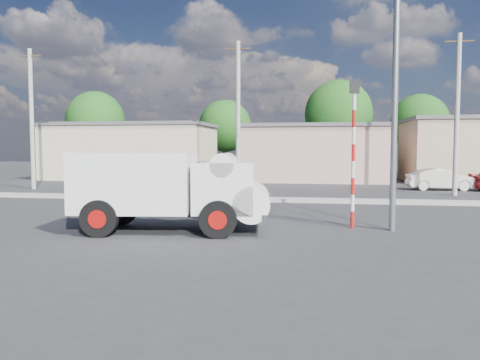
# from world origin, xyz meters

# --- Properties ---
(ground_plane) EXTENTS (120.00, 120.00, 0.00)m
(ground_plane) POSITION_xyz_m (0.00, 0.00, 0.00)
(ground_plane) COLOR #2C2C2F
(ground_plane) RESTS_ON ground
(median) EXTENTS (40.00, 0.80, 0.16)m
(median) POSITION_xyz_m (0.00, 8.00, 0.08)
(median) COLOR #99968E
(median) RESTS_ON ground
(truck) EXTENTS (5.68, 2.65, 2.27)m
(truck) POSITION_xyz_m (-1.95, 0.11, 1.26)
(truck) COLOR black
(truck) RESTS_ON ground
(bicycle) EXTENTS (1.97, 1.12, 0.98)m
(bicycle) POSITION_xyz_m (-0.78, 2.06, 0.49)
(bicycle) COLOR black
(bicycle) RESTS_ON ground
(cyclist) EXTENTS (0.57, 0.72, 1.74)m
(cyclist) POSITION_xyz_m (-0.78, 2.06, 0.87)
(cyclist) COLOR white
(cyclist) RESTS_ON ground
(car_cream) EXTENTS (3.71, 1.37, 1.21)m
(car_cream) POSITION_xyz_m (9.11, 15.01, 0.61)
(car_cream) COLOR silver
(car_cream) RESTS_ON ground
(traffic_pole) EXTENTS (0.28, 0.18, 4.36)m
(traffic_pole) POSITION_xyz_m (3.20, 1.50, 2.59)
(traffic_pole) COLOR red
(traffic_pole) RESTS_ON ground
(streetlight) EXTENTS (2.34, 0.22, 9.00)m
(streetlight) POSITION_xyz_m (4.14, 1.20, 4.96)
(streetlight) COLOR slate
(streetlight) RESTS_ON ground
(building_row) EXTENTS (37.80, 7.30, 4.44)m
(building_row) POSITION_xyz_m (1.10, 22.00, 2.13)
(building_row) COLOR beige
(building_row) RESTS_ON ground
(tree_row) EXTENTS (43.62, 7.43, 8.42)m
(tree_row) POSITION_xyz_m (3.76, 28.45, 4.99)
(tree_row) COLOR #38281E
(tree_row) RESTS_ON ground
(utility_poles) EXTENTS (35.40, 0.24, 8.00)m
(utility_poles) POSITION_xyz_m (3.25, 12.00, 4.07)
(utility_poles) COLOR #99968E
(utility_poles) RESTS_ON ground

